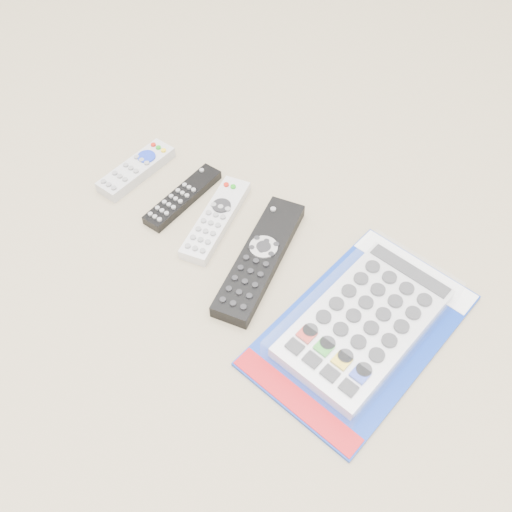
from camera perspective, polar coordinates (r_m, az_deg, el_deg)
The scene contains 5 objects.
remote_small_grey at distance 1.00m, azimuth -11.90°, elevation 8.48°, with size 0.05×0.15×0.02m.
remote_slim_black at distance 0.95m, azimuth -7.36°, elevation 5.86°, with size 0.04×0.16×0.02m.
remote_silver_dvd at distance 0.91m, azimuth -4.03°, elevation 3.70°, with size 0.08×0.18×0.02m.
remote_large_black at distance 0.85m, azimuth 0.40°, elevation -0.24°, with size 0.10×0.24×0.03m.
jumbo_remote_packaged at distance 0.79m, azimuth 10.82°, elevation -6.44°, with size 0.24×0.34×0.04m.
Camera 1 is at (0.33, -0.46, 0.68)m, focal length 40.00 mm.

